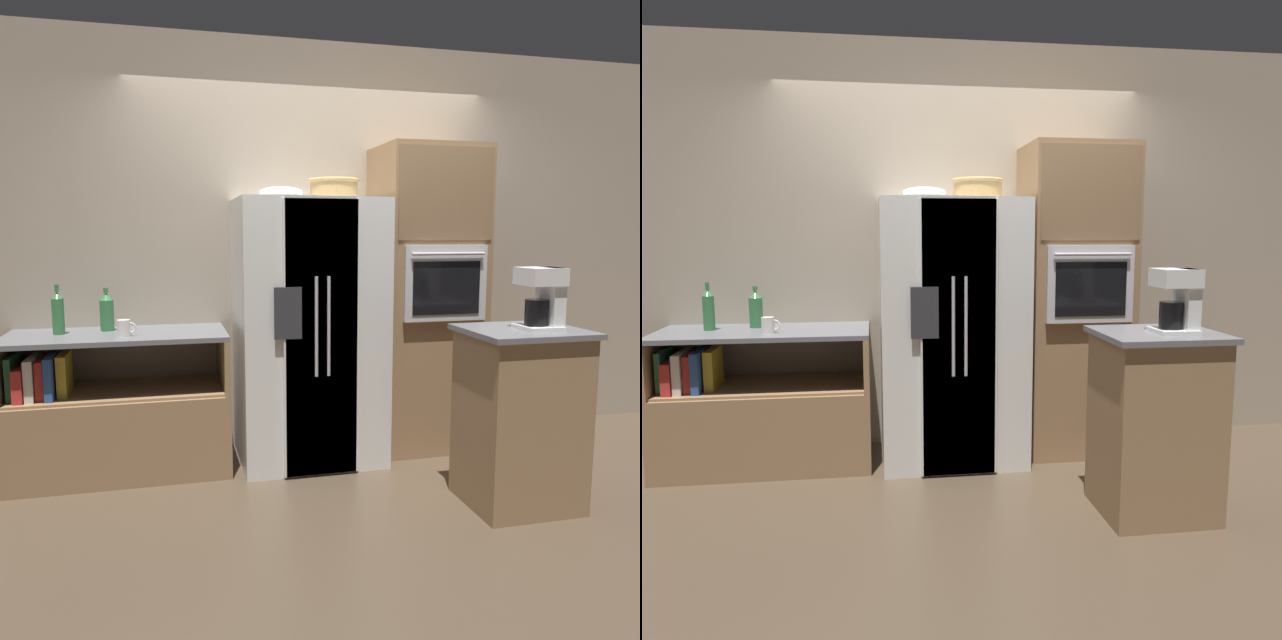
{
  "view_description": "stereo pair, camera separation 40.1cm",
  "coord_description": "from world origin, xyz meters",
  "views": [
    {
      "loc": [
        -1.02,
        -3.86,
        1.5
      ],
      "look_at": [
        -0.06,
        -0.01,
        0.95
      ],
      "focal_mm": 35.0,
      "sensor_mm": 36.0,
      "label": 1
    },
    {
      "loc": [
        -0.62,
        -3.94,
        1.5
      ],
      "look_at": [
        -0.06,
        -0.01,
        0.95
      ],
      "focal_mm": 35.0,
      "sensor_mm": 36.0,
      "label": 2
    }
  ],
  "objects": [
    {
      "name": "ground_plane",
      "position": [
        0.0,
        0.0,
        0.0
      ],
      "size": [
        20.0,
        20.0,
        0.0
      ],
      "primitive_type": "plane",
      "color": "#4C3D2D"
    },
    {
      "name": "wall_back",
      "position": [
        0.0,
        0.48,
        1.4
      ],
      "size": [
        12.0,
        0.06,
        2.8
      ],
      "color": "tan",
      "rests_on": "ground_plane"
    },
    {
      "name": "counter_left",
      "position": [
        -1.34,
        0.13,
        0.33
      ],
      "size": [
        1.33,
        0.63,
        0.89
      ],
      "color": "#93704C",
      "rests_on": "ground_plane"
    },
    {
      "name": "refrigerator",
      "position": [
        -0.11,
        0.08,
        0.86
      ],
      "size": [
        0.92,
        0.75,
        1.72
      ],
      "color": "silver",
      "rests_on": "ground_plane"
    },
    {
      "name": "wall_oven",
      "position": [
        0.74,
        0.15,
        1.04
      ],
      "size": [
        0.69,
        0.65,
        2.08
      ],
      "color": "#93704C",
      "rests_on": "ground_plane"
    },
    {
      "name": "island_counter",
      "position": [
        0.85,
        -0.9,
        0.5
      ],
      "size": [
        0.62,
        0.56,
        0.99
      ],
      "color": "#93704C",
      "rests_on": "ground_plane"
    },
    {
      "name": "wicker_basket",
      "position": [
        0.06,
        0.09,
        1.79
      ],
      "size": [
        0.33,
        0.33,
        0.13
      ],
      "color": "tan",
      "rests_on": "refrigerator"
    },
    {
      "name": "fruit_bowl",
      "position": [
        -0.28,
        0.09,
        1.76
      ],
      "size": [
        0.28,
        0.28,
        0.07
      ],
      "color": "white",
      "rests_on": "refrigerator"
    },
    {
      "name": "bottle_tall",
      "position": [
        -1.38,
        0.26,
        1.01
      ],
      "size": [
        0.09,
        0.09,
        0.27
      ],
      "color": "#33723F",
      "rests_on": "counter_left"
    },
    {
      "name": "bottle_short",
      "position": [
        -1.66,
        0.18,
        1.02
      ],
      "size": [
        0.07,
        0.07,
        0.31
      ],
      "color": "#33723F",
      "rests_on": "counter_left"
    },
    {
      "name": "mug",
      "position": [
        -1.27,
        -0.0,
        0.94
      ],
      "size": [
        0.11,
        0.08,
        0.1
      ],
      "color": "silver",
      "rests_on": "counter_left"
    },
    {
      "name": "coffee_maker",
      "position": [
        0.93,
        -0.96,
        1.17
      ],
      "size": [
        0.2,
        0.21,
        0.33
      ],
      "color": "white",
      "rests_on": "island_counter"
    }
  ]
}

